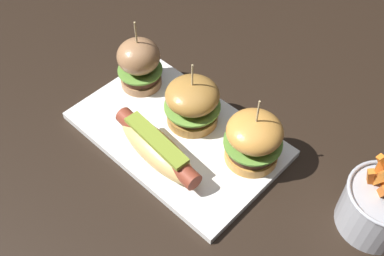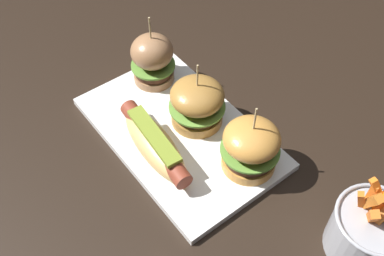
# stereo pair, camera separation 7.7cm
# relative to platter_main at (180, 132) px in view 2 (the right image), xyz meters

# --- Properties ---
(ground_plane) EXTENTS (3.00, 3.00, 0.00)m
(ground_plane) POSITION_rel_platter_main_xyz_m (0.00, 0.00, -0.01)
(ground_plane) COLOR black
(platter_main) EXTENTS (0.37, 0.23, 0.01)m
(platter_main) POSITION_rel_platter_main_xyz_m (0.00, 0.00, 0.00)
(platter_main) COLOR white
(platter_main) RESTS_ON ground
(hot_dog) EXTENTS (0.20, 0.07, 0.05)m
(hot_dog) POSITION_rel_platter_main_xyz_m (0.02, -0.06, 0.03)
(hot_dog) COLOR tan
(hot_dog) RESTS_ON platter_main
(slider_left) EXTENTS (0.09, 0.09, 0.15)m
(slider_left) POSITION_rel_platter_main_xyz_m (-0.14, 0.04, 0.06)
(slider_left) COLOR #9D6F49
(slider_left) RESTS_ON platter_main
(slider_center) EXTENTS (0.10, 0.10, 0.13)m
(slider_center) POSITION_rel_platter_main_xyz_m (-0.00, 0.04, 0.05)
(slider_center) COLOR #A97736
(slider_center) RESTS_ON platter_main
(slider_right) EXTENTS (0.10, 0.10, 0.14)m
(slider_right) POSITION_rel_platter_main_xyz_m (0.13, 0.05, 0.05)
(slider_right) COLOR gold
(slider_right) RESTS_ON platter_main
(fries_bucket) EXTENTS (0.12, 0.12, 0.14)m
(fries_bucket) POSITION_rel_platter_main_xyz_m (0.34, 0.09, 0.04)
(fries_bucket) COLOR #A8AAB2
(fries_bucket) RESTS_ON ground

